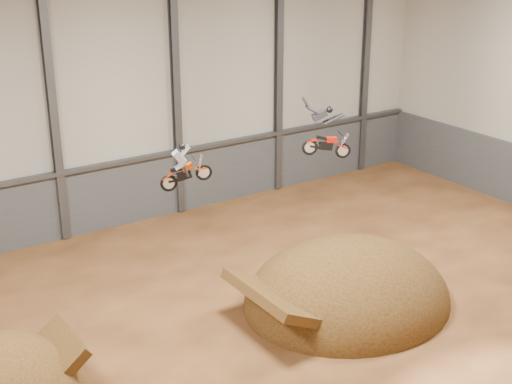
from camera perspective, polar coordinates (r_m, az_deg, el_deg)
floor at (r=27.50m, az=2.60°, el=-12.72°), size 40.00×40.00×0.00m
back_wall at (r=37.04m, az=-11.18°, el=7.56°), size 40.00×0.10×14.00m
lower_band_back at (r=38.44m, az=-10.59°, el=-0.11°), size 39.80×0.18×3.50m
steel_rail at (r=37.72m, az=-10.67°, el=2.39°), size 39.80×0.35×0.20m
steel_column_2 at (r=35.75m, az=-15.99°, el=6.69°), size 0.40×0.36×13.90m
steel_column_3 at (r=38.23m, az=-6.43°, el=8.22°), size 0.40×0.36×13.90m
steel_column_4 at (r=41.64m, az=1.82°, el=9.35°), size 0.40×0.36×13.90m
steel_column_5 at (r=45.78m, az=8.74°, el=10.15°), size 0.40×0.36×13.90m
landing_ramp at (r=30.97m, az=7.28°, el=-8.77°), size 9.18×8.12×5.30m
fmx_rider_a at (r=25.69m, az=-5.48°, el=2.37°), size 2.39×1.40×2.14m
fmx_rider_b at (r=30.79m, az=5.63°, el=5.05°), size 3.26×2.12×2.87m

